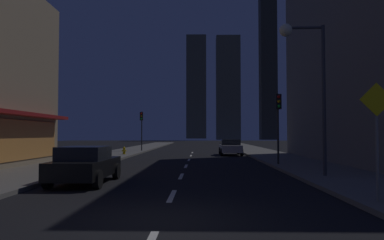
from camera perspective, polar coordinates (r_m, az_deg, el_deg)
The scene contains 14 objects.
ground_plane at distance 40.09m, azimuth 0.15°, elevation -5.07°, with size 78.00×136.00×0.10m, color black.
sidewalk_right at distance 40.53m, azimuth 10.13°, elevation -4.83°, with size 4.00×76.00×0.15m, color #605E59.
sidewalk_left at distance 40.85m, azimuth -9.75°, elevation -4.81°, with size 4.00×76.00×0.15m, color #605E59.
lane_marking_center at distance 21.74m, azimuth -0.96°, elevation -7.32°, with size 0.16×33.40×0.01m.
skyscraper_distant_tall at distance 161.04m, azimuth 0.69°, elevation 5.23°, with size 8.76×6.67×45.78m, color #504C3C.
skyscraper_distant_mid at distance 125.38m, azimuth 5.73°, elevation 5.06°, with size 8.16×5.55×35.73m, color brown.
skyscraper_distant_short at distance 130.63m, azimuth 11.93°, elevation 11.19°, with size 5.58×5.39×64.36m, color #2F2D23.
car_parked_near at distance 14.69m, azimuth -16.55°, elevation -6.78°, with size 1.98×4.24×1.45m.
car_parked_far at distance 33.22m, azimuth 6.11°, elevation -4.28°, with size 1.98×4.24×1.45m.
fire_hydrant_far_left at distance 32.44m, azimuth -10.71°, elevation -4.81°, with size 0.42×0.30×0.65m.
traffic_light_near_right at distance 21.96m, azimuth 13.52°, elevation 1.12°, with size 0.32×0.48×4.20m.
traffic_light_far_left at distance 39.05m, azimuth -8.00°, elevation -0.37°, with size 0.32×0.48×4.20m.
street_lamp_right at distance 16.50m, azimuth 17.36°, elevation 8.83°, with size 1.96×0.56×6.58m.
pedestrian_crossing_sign at distance 10.79m, azimuth 27.25°, elevation -1.51°, with size 0.91×0.08×3.15m.
Camera 1 is at (0.91, -8.03, 1.92)m, focal length 33.65 mm.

